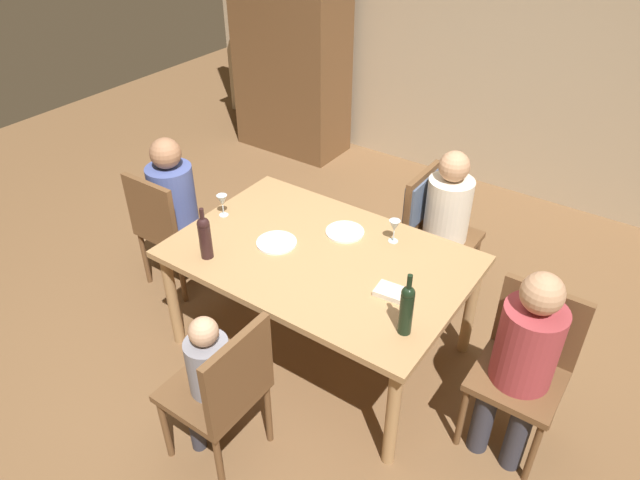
# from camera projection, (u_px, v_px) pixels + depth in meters

# --- Properties ---
(ground_plane) EXTENTS (10.00, 10.00, 0.00)m
(ground_plane) POSITION_uv_depth(u_px,v_px,m) (320.00, 344.00, 3.80)
(ground_plane) COLOR brown
(rear_room_partition) EXTENTS (6.40, 0.12, 2.70)m
(rear_room_partition) POSITION_uv_depth(u_px,v_px,m) (506.00, 38.00, 4.89)
(rear_room_partition) COLOR tan
(rear_room_partition) RESTS_ON ground_plane
(armoire_cabinet) EXTENTS (1.18, 0.62, 2.18)m
(armoire_cabinet) POSITION_uv_depth(u_px,v_px,m) (291.00, 43.00, 5.65)
(armoire_cabinet) COLOR brown
(armoire_cabinet) RESTS_ON ground_plane
(dining_table) EXTENTS (1.72, 1.14, 0.74)m
(dining_table) POSITION_uv_depth(u_px,v_px,m) (320.00, 264.00, 3.42)
(dining_table) COLOR #A87F51
(dining_table) RESTS_ON ground_plane
(chair_far_right) EXTENTS (0.46, 0.44, 0.92)m
(chair_far_right) POSITION_uv_depth(u_px,v_px,m) (429.00, 217.00, 3.98)
(chair_far_right) COLOR brown
(chair_far_right) RESTS_ON ground_plane
(chair_right_end) EXTENTS (0.44, 0.44, 0.92)m
(chair_right_end) POSITION_uv_depth(u_px,v_px,m) (526.00, 359.00, 2.98)
(chair_right_end) COLOR brown
(chair_right_end) RESTS_ON ground_plane
(chair_left_end) EXTENTS (0.44, 0.44, 0.92)m
(chair_left_end) POSITION_uv_depth(u_px,v_px,m) (167.00, 224.00, 4.02)
(chair_left_end) COLOR brown
(chair_left_end) RESTS_ON ground_plane
(chair_near) EXTENTS (0.44, 0.44, 0.92)m
(chair_near) POSITION_uv_depth(u_px,v_px,m) (224.00, 388.00, 2.82)
(chair_near) COLOR brown
(chair_near) RESTS_ON ground_plane
(person_woman_host) EXTENTS (0.35, 0.30, 1.12)m
(person_woman_host) POSITION_uv_depth(u_px,v_px,m) (451.00, 217.00, 3.87)
(person_woman_host) COLOR #33333D
(person_woman_host) RESTS_ON ground_plane
(person_man_bearded) EXTENTS (0.31, 0.35, 1.14)m
(person_man_bearded) POSITION_uv_depth(u_px,v_px,m) (524.00, 355.00, 2.83)
(person_man_bearded) COLOR #33333D
(person_man_bearded) RESTS_ON ground_plane
(person_man_guest) EXTENTS (0.31, 0.36, 1.15)m
(person_man_guest) POSITION_uv_depth(u_px,v_px,m) (177.00, 201.00, 4.02)
(person_man_guest) COLOR #33333D
(person_man_guest) RESTS_ON ground_plane
(person_child_small) EXTENTS (0.25, 0.22, 0.94)m
(person_child_small) POSITION_uv_depth(u_px,v_px,m) (207.00, 374.00, 2.85)
(person_child_small) COLOR #33333D
(person_child_small) RESTS_ON ground_plane
(wine_bottle_tall_green) EXTENTS (0.07, 0.07, 0.35)m
(wine_bottle_tall_green) POSITION_uv_depth(u_px,v_px,m) (407.00, 308.00, 2.76)
(wine_bottle_tall_green) COLOR black
(wine_bottle_tall_green) RESTS_ON dining_table
(wine_bottle_dark_red) EXTENTS (0.07, 0.07, 0.33)m
(wine_bottle_dark_red) POSITION_uv_depth(u_px,v_px,m) (205.00, 236.00, 3.28)
(wine_bottle_dark_red) COLOR black
(wine_bottle_dark_red) RESTS_ON dining_table
(wine_glass_near_left) EXTENTS (0.07, 0.07, 0.15)m
(wine_glass_near_left) POSITION_uv_depth(u_px,v_px,m) (394.00, 227.00, 3.42)
(wine_glass_near_left) COLOR silver
(wine_glass_near_left) RESTS_ON dining_table
(wine_glass_centre) EXTENTS (0.07, 0.07, 0.15)m
(wine_glass_centre) POSITION_uv_depth(u_px,v_px,m) (222.00, 201.00, 3.67)
(wine_glass_centre) COLOR silver
(wine_glass_centre) RESTS_ON dining_table
(dinner_plate_host) EXTENTS (0.24, 0.24, 0.01)m
(dinner_plate_host) POSITION_uv_depth(u_px,v_px,m) (277.00, 243.00, 3.46)
(dinner_plate_host) COLOR white
(dinner_plate_host) RESTS_ON dining_table
(dinner_plate_guest_left) EXTENTS (0.24, 0.24, 0.01)m
(dinner_plate_guest_left) POSITION_uv_depth(u_px,v_px,m) (345.00, 232.00, 3.56)
(dinner_plate_guest_left) COLOR white
(dinner_plate_guest_left) RESTS_ON dining_table
(folded_napkin) EXTENTS (0.17, 0.13, 0.03)m
(folded_napkin) POSITION_uv_depth(u_px,v_px,m) (391.00, 292.00, 3.07)
(folded_napkin) COLOR beige
(folded_napkin) RESTS_ON dining_table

